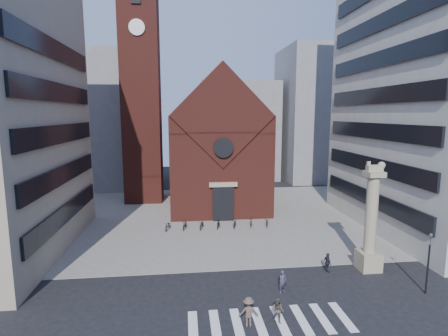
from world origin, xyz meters
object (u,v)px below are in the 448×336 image
(lion_column, at_px, (371,228))
(pedestrian_0, at_px, (283,282))
(traffic_light, at_px, (428,262))
(pedestrian_2, at_px, (328,263))
(scooter_0, at_px, (168,226))
(pedestrian_1, at_px, (278,311))

(lion_column, xyz_separation_m, pedestrian_0, (-7.75, -2.74, -2.66))
(traffic_light, xyz_separation_m, pedestrian_0, (-9.74, 1.26, -1.49))
(traffic_light, height_order, pedestrian_0, traffic_light)
(pedestrian_2, bearing_deg, scooter_0, 38.28)
(traffic_light, distance_m, scooter_0, 23.79)
(traffic_light, xyz_separation_m, pedestrian_1, (-11.03, -2.20, -1.51))
(pedestrian_0, distance_m, pedestrian_1, 3.69)
(pedestrian_2, bearing_deg, pedestrian_0, 111.27)
(traffic_light, bearing_deg, pedestrian_1, -168.73)
(pedestrian_0, xyz_separation_m, pedestrian_1, (-1.29, -3.46, -0.01))
(lion_column, distance_m, scooter_0, 19.93)
(lion_column, xyz_separation_m, pedestrian_2, (-3.41, -0.08, -2.69))
(pedestrian_1, bearing_deg, traffic_light, 44.42)
(pedestrian_1, distance_m, pedestrian_2, 8.32)
(lion_column, height_order, pedestrian_1, lion_column)
(pedestrian_0, relative_size, scooter_0, 0.90)
(lion_column, distance_m, pedestrian_0, 8.64)
(pedestrian_1, height_order, scooter_0, pedestrian_1)
(pedestrian_0, bearing_deg, pedestrian_1, -128.96)
(pedestrian_2, distance_m, scooter_0, 17.08)
(traffic_light, relative_size, pedestrian_0, 2.71)
(traffic_light, relative_size, pedestrian_1, 2.76)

